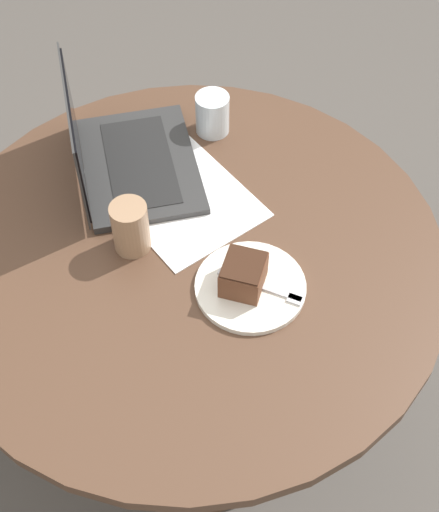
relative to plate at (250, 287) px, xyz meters
The scene contains 9 objects.
ground_plane 0.79m from the plate, 164.00° to the right, with size 12.00×12.00×0.00m, color #4C4742.
dining_table 0.23m from the plate, 164.00° to the right, with size 1.03×1.03×0.77m.
paper_document 0.29m from the plate, behind, with size 0.36×0.26×0.00m.
plate is the anchor object (origin of this frame).
cake_slice 0.04m from the plate, 127.74° to the right, with size 0.11×0.11×0.06m.
fork 0.04m from the plate, 36.68° to the left, with size 0.16×0.11×0.00m.
coffee_glass 0.26m from the plate, 149.63° to the right, with size 0.07×0.07×0.11m.
water_glass 0.46m from the plate, 154.42° to the left, with size 0.08×0.08×0.09m.
laptop 0.41m from the plate, behind, with size 0.41×0.36×0.23m.
Camera 1 is at (0.76, -0.46, 1.88)m, focal length 50.00 mm.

